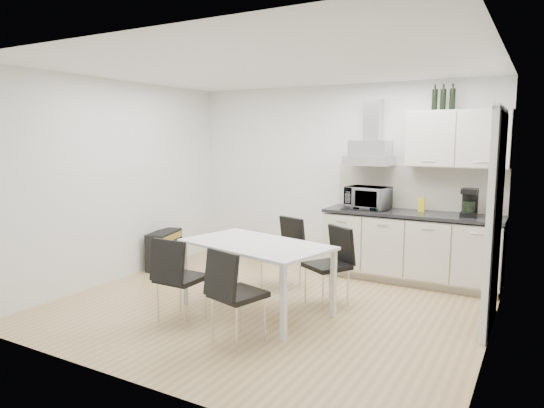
{
  "coord_description": "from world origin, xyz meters",
  "views": [
    {
      "loc": [
        2.6,
        -4.52,
        1.87
      ],
      "look_at": [
        -0.14,
        0.34,
        1.1
      ],
      "focal_mm": 32.0,
      "sensor_mm": 36.0,
      "label": 1
    }
  ],
  "objects_px": {
    "kitchenette": "(415,219)",
    "chair_near_left": "(181,279)",
    "dining_table": "(256,249)",
    "floor_speaker": "(255,246)",
    "chair_far_left": "(281,254)",
    "chair_near_right": "(238,295)",
    "guitar_amp": "(164,250)",
    "chair_far_right": "(327,267)"
  },
  "relations": [
    {
      "from": "chair_near_left",
      "to": "chair_near_right",
      "type": "xyz_separation_m",
      "value": [
        0.79,
        -0.14,
        0.0
      ]
    },
    {
      "from": "kitchenette",
      "to": "floor_speaker",
      "type": "bearing_deg",
      "value": 176.24
    },
    {
      "from": "chair_far_left",
      "to": "chair_near_left",
      "type": "bearing_deg",
      "value": 95.18
    },
    {
      "from": "chair_far_left",
      "to": "guitar_amp",
      "type": "bearing_deg",
      "value": 18.66
    },
    {
      "from": "floor_speaker",
      "to": "kitchenette",
      "type": "bearing_deg",
      "value": 15.16
    },
    {
      "from": "chair_far_right",
      "to": "kitchenette",
      "type": "bearing_deg",
      "value": -83.64
    },
    {
      "from": "dining_table",
      "to": "chair_far_right",
      "type": "distance_m",
      "value": 0.84
    },
    {
      "from": "guitar_amp",
      "to": "floor_speaker",
      "type": "relative_size",
      "value": 2.23
    },
    {
      "from": "dining_table",
      "to": "floor_speaker",
      "type": "xyz_separation_m",
      "value": [
        -1.29,
        2.09,
        -0.53
      ]
    },
    {
      "from": "guitar_amp",
      "to": "chair_near_right",
      "type": "bearing_deg",
      "value": -49.3
    },
    {
      "from": "kitchenette",
      "to": "floor_speaker",
      "type": "relative_size",
      "value": 8.16
    },
    {
      "from": "chair_far_left",
      "to": "floor_speaker",
      "type": "distance_m",
      "value": 1.74
    },
    {
      "from": "chair_far_left",
      "to": "chair_far_right",
      "type": "bearing_deg",
      "value": 178.69
    },
    {
      "from": "chair_far_right",
      "to": "chair_near_right",
      "type": "bearing_deg",
      "value": 107.09
    },
    {
      "from": "chair_far_left",
      "to": "chair_far_right",
      "type": "relative_size",
      "value": 1.0
    },
    {
      "from": "dining_table",
      "to": "guitar_amp",
      "type": "bearing_deg",
      "value": 170.45
    },
    {
      "from": "chair_far_left",
      "to": "chair_near_right",
      "type": "bearing_deg",
      "value": 124.18
    },
    {
      "from": "dining_table",
      "to": "floor_speaker",
      "type": "distance_m",
      "value": 2.51
    },
    {
      "from": "chair_far_left",
      "to": "chair_near_left",
      "type": "height_order",
      "value": "same"
    },
    {
      "from": "chair_near_right",
      "to": "floor_speaker",
      "type": "bearing_deg",
      "value": 134.39
    },
    {
      "from": "kitchenette",
      "to": "chair_near_left",
      "type": "distance_m",
      "value": 3.11
    },
    {
      "from": "kitchenette",
      "to": "floor_speaker",
      "type": "xyz_separation_m",
      "value": [
        -2.51,
        0.17,
        -0.68
      ]
    },
    {
      "from": "chair_far_right",
      "to": "dining_table",
      "type": "bearing_deg",
      "value": 72.82
    },
    {
      "from": "chair_far_left",
      "to": "chair_near_right",
      "type": "height_order",
      "value": "same"
    },
    {
      "from": "kitchenette",
      "to": "chair_far_left",
      "type": "height_order",
      "value": "kitchenette"
    },
    {
      "from": "chair_far_right",
      "to": "floor_speaker",
      "type": "distance_m",
      "value": 2.46
    },
    {
      "from": "chair_near_left",
      "to": "guitar_amp",
      "type": "xyz_separation_m",
      "value": [
        -1.55,
        1.47,
        -0.17
      ]
    },
    {
      "from": "dining_table",
      "to": "chair_near_left",
      "type": "relative_size",
      "value": 1.96
    },
    {
      "from": "chair_far_left",
      "to": "chair_near_right",
      "type": "distance_m",
      "value": 1.64
    },
    {
      "from": "kitchenette",
      "to": "chair_near_left",
      "type": "bearing_deg",
      "value": -124.11
    },
    {
      "from": "chair_far_left",
      "to": "chair_near_left",
      "type": "relative_size",
      "value": 1.0
    },
    {
      "from": "kitchenette",
      "to": "chair_near_right",
      "type": "bearing_deg",
      "value": -109.3
    },
    {
      "from": "floor_speaker",
      "to": "guitar_amp",
      "type": "bearing_deg",
      "value": -102.71
    },
    {
      "from": "kitchenette",
      "to": "chair_near_left",
      "type": "height_order",
      "value": "kitchenette"
    },
    {
      "from": "dining_table",
      "to": "chair_far_right",
      "type": "xyz_separation_m",
      "value": [
        0.6,
        0.54,
        -0.24
      ]
    },
    {
      "from": "kitchenette",
      "to": "chair_far_right",
      "type": "distance_m",
      "value": 1.57
    },
    {
      "from": "chair_far_right",
      "to": "guitar_amp",
      "type": "xyz_separation_m",
      "value": [
        -2.65,
        0.31,
        -0.17
      ]
    },
    {
      "from": "dining_table",
      "to": "chair_near_left",
      "type": "xyz_separation_m",
      "value": [
        -0.51,
        -0.63,
        -0.24
      ]
    },
    {
      "from": "chair_far_left",
      "to": "floor_speaker",
      "type": "xyz_separation_m",
      "value": [
        -1.15,
        1.27,
        -0.29
      ]
    },
    {
      "from": "kitchenette",
      "to": "floor_speaker",
      "type": "distance_m",
      "value": 2.61
    },
    {
      "from": "chair_near_left",
      "to": "chair_near_right",
      "type": "height_order",
      "value": "same"
    },
    {
      "from": "chair_far_right",
      "to": "guitar_amp",
      "type": "distance_m",
      "value": 2.68
    }
  ]
}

